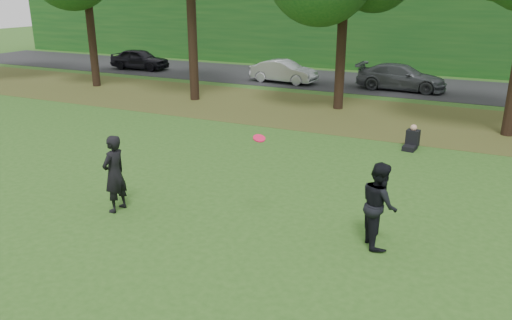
# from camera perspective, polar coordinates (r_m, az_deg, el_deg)

# --- Properties ---
(ground) EXTENTS (120.00, 120.00, 0.00)m
(ground) POSITION_cam_1_polar(r_m,az_deg,el_deg) (10.03, 3.34, -12.20)
(ground) COLOR #295219
(ground) RESTS_ON ground
(leaf_litter) EXTENTS (60.00, 7.00, 0.01)m
(leaf_litter) POSITION_cam_1_polar(r_m,az_deg,el_deg) (21.86, 16.25, 4.45)
(leaf_litter) COLOR #4E3B1B
(leaf_litter) RESTS_ON ground
(street) EXTENTS (70.00, 7.00, 0.02)m
(street) POSITION_cam_1_polar(r_m,az_deg,el_deg) (29.63, 18.89, 7.85)
(street) COLOR black
(street) RESTS_ON ground
(far_hedge) EXTENTS (70.00, 3.00, 5.00)m
(far_hedge) POSITION_cam_1_polar(r_m,az_deg,el_deg) (35.25, 20.58, 13.39)
(far_hedge) COLOR #144618
(far_hedge) RESTS_ON ground
(player_left) EXTENTS (0.47, 0.71, 1.92)m
(player_left) POSITION_cam_1_polar(r_m,az_deg,el_deg) (12.52, -15.88, -1.52)
(player_left) COLOR black
(player_left) RESTS_ON ground
(player_right) EXTENTS (1.04, 1.12, 1.85)m
(player_right) POSITION_cam_1_polar(r_m,az_deg,el_deg) (10.76, 13.89, -4.96)
(player_right) COLOR black
(player_right) RESTS_ON ground
(parked_cars) EXTENTS (39.70, 3.21, 1.38)m
(parked_cars) POSITION_cam_1_polar(r_m,az_deg,el_deg) (28.38, 17.72, 8.90)
(parked_cars) COLOR black
(parked_cars) RESTS_ON street
(frisbee) EXTENTS (0.30, 0.28, 0.16)m
(frisbee) POSITION_cam_1_polar(r_m,az_deg,el_deg) (10.74, 0.37, 2.50)
(frisbee) COLOR #E71344
(frisbee) RESTS_ON ground
(seated_person) EXTENTS (0.49, 0.77, 0.83)m
(seated_person) POSITION_cam_1_polar(r_m,az_deg,el_deg) (17.87, 17.39, 2.22)
(seated_person) COLOR black
(seated_person) RESTS_ON ground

